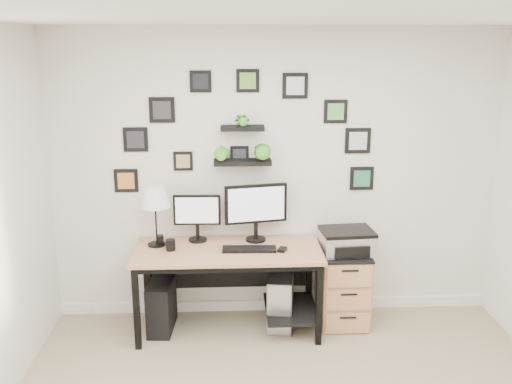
{
  "coord_description": "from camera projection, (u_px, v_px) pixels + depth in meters",
  "views": [
    {
      "loc": [
        -0.41,
        -2.95,
        2.48
      ],
      "look_at": [
        -0.19,
        1.83,
        1.2
      ],
      "focal_mm": 40.0,
      "sensor_mm": 36.0,
      "label": 1
    }
  ],
  "objects": [
    {
      "name": "pc_tower_grey",
      "position": [
        281.0,
        299.0,
        5.09
      ],
      "size": [
        0.28,
        0.51,
        0.48
      ],
      "color": "gray",
      "rests_on": "ground"
    },
    {
      "name": "file_cabinet",
      "position": [
        343.0,
        287.0,
        5.11
      ],
      "size": [
        0.43,
        0.53,
        0.67
      ],
      "color": "tan",
      "rests_on": "ground"
    },
    {
      "name": "room",
      "position": [
        275.0,
        304.0,
        5.41
      ],
      "size": [
        4.0,
        4.0,
        4.0
      ],
      "color": "tan",
      "rests_on": "ground"
    },
    {
      "name": "monitor_left",
      "position": [
        197.0,
        214.0,
        5.0
      ],
      "size": [
        0.42,
        0.17,
        0.42
      ],
      "color": "black",
      "rests_on": "desk"
    },
    {
      "name": "monitor_right",
      "position": [
        256.0,
        208.0,
        4.99
      ],
      "size": [
        0.55,
        0.21,
        0.52
      ],
      "color": "black",
      "rests_on": "desk"
    },
    {
      "name": "mug",
      "position": [
        171.0,
        245.0,
        4.83
      ],
      "size": [
        0.08,
        0.08,
        0.09
      ],
      "primitive_type": "cylinder",
      "color": "black",
      "rests_on": "desk"
    },
    {
      "name": "desk",
      "position": [
        232.0,
        261.0,
        4.93
      ],
      "size": [
        1.6,
        0.7,
        0.75
      ],
      "color": "tan",
      "rests_on": "ground"
    },
    {
      "name": "pen_cup",
      "position": [
        160.0,
        240.0,
        4.97
      ],
      "size": [
        0.06,
        0.06,
        0.08
      ],
      "primitive_type": "cylinder",
      "color": "black",
      "rests_on": "desk"
    },
    {
      "name": "keyboard",
      "position": [
        249.0,
        249.0,
        4.84
      ],
      "size": [
        0.46,
        0.16,
        0.02
      ],
      "primitive_type": "cube",
      "rotation": [
        0.0,
        0.0,
        -0.03
      ],
      "color": "black",
      "rests_on": "desk"
    },
    {
      "name": "pc_tower_black",
      "position": [
        162.0,
        305.0,
        5.01
      ],
      "size": [
        0.23,
        0.46,
        0.45
      ],
      "primitive_type": "cube",
      "rotation": [
        0.0,
        0.0,
        -0.07
      ],
      "color": "black",
      "rests_on": "ground"
    },
    {
      "name": "printer",
      "position": [
        347.0,
        241.0,
        4.99
      ],
      "size": [
        0.48,
        0.4,
        0.2
      ],
      "color": "silver",
      "rests_on": "file_cabinet"
    },
    {
      "name": "wall_decor",
      "position": [
        244.0,
        137.0,
        4.93
      ],
      "size": [
        2.31,
        0.18,
        1.07
      ],
      "color": "black",
      "rests_on": "ground"
    },
    {
      "name": "table_lamp",
      "position": [
        155.0,
        198.0,
        4.85
      ],
      "size": [
        0.26,
        0.26,
        0.53
      ],
      "color": "black",
      "rests_on": "desk"
    },
    {
      "name": "mouse",
      "position": [
        282.0,
        250.0,
        4.82
      ],
      "size": [
        0.09,
        0.11,
        0.03
      ],
      "primitive_type": "cube",
      "rotation": [
        0.0,
        0.0,
        -0.4
      ],
      "color": "black",
      "rests_on": "desk"
    }
  ]
}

